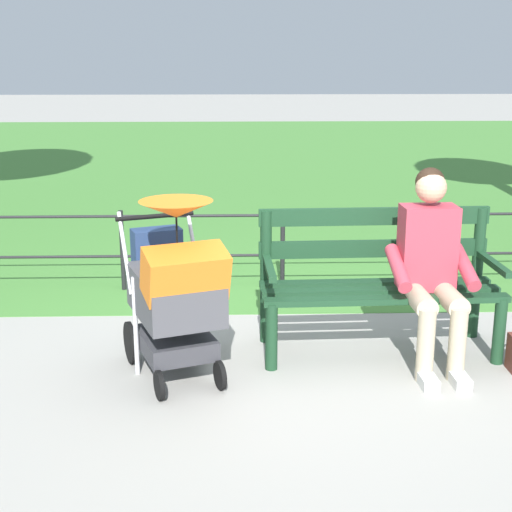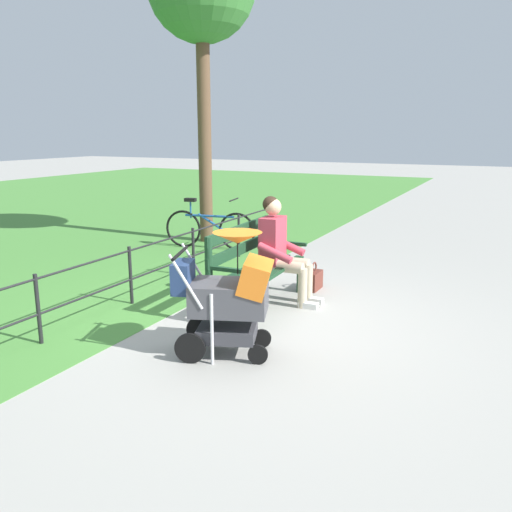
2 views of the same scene
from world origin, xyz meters
name	(u,v)px [view 1 (image 1 of 2)]	position (x,y,z in m)	size (l,w,h in m)	color
ground_plane	(296,355)	(0.00, 0.00, 0.00)	(60.00, 60.00, 0.00)	#9E9B93
grass_lawn	(256,163)	(0.00, -8.80, 0.00)	(40.00, 16.00, 0.01)	#478438
park_bench	(378,275)	(-0.56, -0.12, 0.53)	(1.62, 0.65, 0.96)	#193D23
person_on_bench	(431,263)	(-0.86, 0.11, 0.68)	(0.54, 0.74, 1.28)	tan
stroller	(175,287)	(0.78, 0.32, 0.59)	(0.76, 0.99, 1.15)	black
park_fence	(316,241)	(-0.28, -1.46, 0.42)	(8.23, 0.04, 0.70)	black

